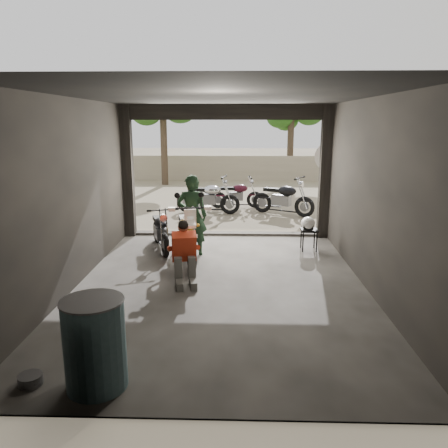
# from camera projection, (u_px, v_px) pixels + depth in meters

# --- Properties ---
(ground) EXTENTS (80.00, 80.00, 0.00)m
(ground) POSITION_uv_depth(u_px,v_px,m) (221.00, 287.00, 7.61)
(ground) COLOR #7A6D56
(ground) RESTS_ON ground
(garage) EXTENTS (7.00, 7.13, 3.20)m
(garage) POSITION_uv_depth(u_px,v_px,m) (222.00, 209.00, 7.84)
(garage) COLOR #2D2B28
(garage) RESTS_ON ground
(boundary_wall) EXTENTS (18.00, 0.30, 1.20)m
(boundary_wall) POSITION_uv_depth(u_px,v_px,m) (232.00, 168.00, 21.09)
(boundary_wall) COLOR gray
(boundary_wall) RESTS_ON ground
(tree_left) EXTENTS (2.20, 2.20, 5.60)m
(tree_left) POSITION_uv_depth(u_px,v_px,m) (162.00, 93.00, 18.94)
(tree_left) COLOR #382B1E
(tree_left) RESTS_ON ground
(tree_right) EXTENTS (2.20, 2.20, 5.00)m
(tree_right) POSITION_uv_depth(u_px,v_px,m) (292.00, 105.00, 20.32)
(tree_right) COLOR #382B1E
(tree_right) RESTS_ON ground
(main_bike) EXTENTS (1.16, 1.99, 1.24)m
(main_bike) POSITION_uv_depth(u_px,v_px,m) (187.00, 231.00, 8.92)
(main_bike) COLOR white
(main_bike) RESTS_ON ground
(left_bike) EXTENTS (1.07, 1.62, 1.02)m
(left_bike) POSITION_uv_depth(u_px,v_px,m) (160.00, 228.00, 9.66)
(left_bike) COLOR black
(left_bike) RESTS_ON ground
(outside_bike_a) EXTENTS (1.82, 0.97, 1.17)m
(outside_bike_a) POSITION_uv_depth(u_px,v_px,m) (208.00, 195.00, 13.51)
(outside_bike_a) COLOR black
(outside_bike_a) RESTS_ON ground
(outside_bike_b) EXTENTS (1.58, 0.75, 1.04)m
(outside_bike_b) POSITION_uv_depth(u_px,v_px,m) (237.00, 192.00, 14.37)
(outside_bike_b) COLOR #44101E
(outside_bike_b) RESTS_ON ground
(outside_bike_c) EXTENTS (1.90, 1.50, 1.20)m
(outside_bike_c) POSITION_uv_depth(u_px,v_px,m) (283.00, 196.00, 13.28)
(outside_bike_c) COLOR black
(outside_bike_c) RESTS_ON ground
(rider) EXTENTS (0.65, 0.44, 1.74)m
(rider) POSITION_uv_depth(u_px,v_px,m) (192.00, 216.00, 9.19)
(rider) COLOR black
(rider) RESTS_ON ground
(mechanic) EXTENTS (0.70, 0.85, 1.09)m
(mechanic) POSITION_uv_depth(u_px,v_px,m) (185.00, 255.00, 7.55)
(mechanic) COLOR red
(mechanic) RESTS_ON ground
(stool) EXTENTS (0.36, 0.36, 0.50)m
(stool) POSITION_uv_depth(u_px,v_px,m) (309.00, 232.00, 9.60)
(stool) COLOR black
(stool) RESTS_ON ground
(helmet) EXTENTS (0.39, 0.40, 0.29)m
(helmet) POSITION_uv_depth(u_px,v_px,m) (308.00, 223.00, 9.52)
(helmet) COLOR white
(helmet) RESTS_ON stool
(oil_drum) EXTENTS (0.80, 0.80, 1.01)m
(oil_drum) POSITION_uv_depth(u_px,v_px,m) (95.00, 345.00, 4.61)
(oil_drum) COLOR #3F616A
(oil_drum) RESTS_ON ground
(sign_post) EXTENTS (0.77, 0.08, 2.30)m
(sign_post) POSITION_uv_depth(u_px,v_px,m) (328.00, 171.00, 11.42)
(sign_post) COLOR black
(sign_post) RESTS_ON ground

